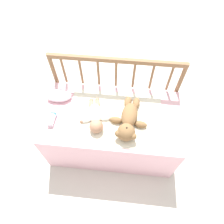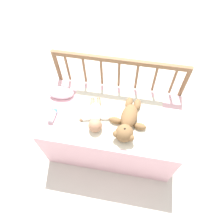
{
  "view_description": "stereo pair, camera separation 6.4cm",
  "coord_description": "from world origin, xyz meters",
  "px_view_note": "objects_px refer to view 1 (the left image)",
  "views": [
    {
      "loc": [
        0.09,
        -0.86,
        1.85
      ],
      "look_at": [
        0.0,
        -0.0,
        0.56
      ],
      "focal_mm": 32.0,
      "sensor_mm": 36.0,
      "label": 1
    },
    {
      "loc": [
        0.15,
        -0.85,
        1.85
      ],
      "look_at": [
        0.0,
        -0.0,
        0.56
      ],
      "focal_mm": 32.0,
      "sensor_mm": 36.0,
      "label": 2
    }
  ],
  "objects_px": {
    "baby": "(96,117)",
    "baby_bottle": "(52,118)",
    "small_pillow": "(58,95)",
    "teddy_bear": "(128,121)"
  },
  "relations": [
    {
      "from": "baby_bottle",
      "to": "small_pillow",
      "type": "distance_m",
      "value": 0.22
    },
    {
      "from": "teddy_bear",
      "to": "baby_bottle",
      "type": "bearing_deg",
      "value": -178.37
    },
    {
      "from": "baby",
      "to": "small_pillow",
      "type": "xyz_separation_m",
      "value": [
        -0.35,
        0.19,
        -0.01
      ]
    },
    {
      "from": "baby_bottle",
      "to": "small_pillow",
      "type": "height_order",
      "value": "small_pillow"
    },
    {
      "from": "baby_bottle",
      "to": "small_pillow",
      "type": "bearing_deg",
      "value": 92.1
    },
    {
      "from": "baby",
      "to": "baby_bottle",
      "type": "distance_m",
      "value": 0.34
    },
    {
      "from": "small_pillow",
      "to": "baby",
      "type": "bearing_deg",
      "value": -28.26
    },
    {
      "from": "baby",
      "to": "small_pillow",
      "type": "height_order",
      "value": "baby"
    },
    {
      "from": "teddy_bear",
      "to": "small_pillow",
      "type": "xyz_separation_m",
      "value": [
        -0.6,
        0.2,
        -0.03
      ]
    },
    {
      "from": "teddy_bear",
      "to": "baby_bottle",
      "type": "xyz_separation_m",
      "value": [
        -0.6,
        -0.02,
        -0.03
      ]
    }
  ]
}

